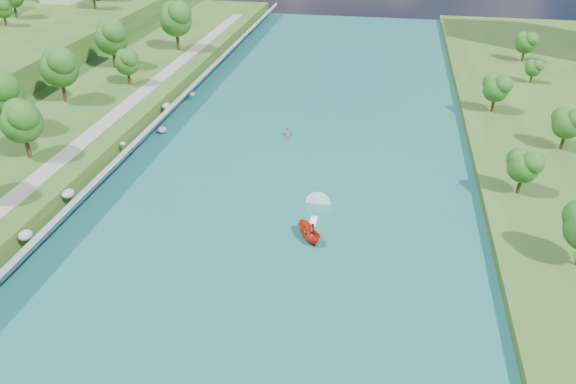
# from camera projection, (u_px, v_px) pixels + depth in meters

# --- Properties ---
(ground) EXTENTS (260.00, 260.00, 0.00)m
(ground) POSITION_uv_depth(u_px,v_px,m) (243.00, 294.00, 60.77)
(ground) COLOR #2D5119
(ground) RESTS_ON ground
(river_water) EXTENTS (55.00, 240.00, 0.10)m
(river_water) POSITION_uv_depth(u_px,v_px,m) (279.00, 202.00, 77.87)
(river_water) COLOR #175955
(river_water) RESTS_ON ground
(ridge_west) EXTENTS (60.00, 120.00, 9.00)m
(ridge_west) POSITION_uv_depth(u_px,v_px,m) (36.00, 23.00, 152.98)
(ridge_west) COLOR #2D5119
(ridge_west) RESTS_ON ground
(riprap_bank) EXTENTS (3.54, 236.00, 4.05)m
(riprap_bank) POSITION_uv_depth(u_px,v_px,m) (101.00, 178.00, 80.42)
(riprap_bank) COLOR slate
(riprap_bank) RESTS_ON ground
(riverside_path) EXTENTS (3.00, 200.00, 0.10)m
(riverside_path) POSITION_uv_depth(u_px,v_px,m) (59.00, 161.00, 81.30)
(riverside_path) COLOR gray
(riverside_path) RESTS_ON berm_west
(motorboat) EXTENTS (4.12, 19.26, 2.05)m
(motorboat) POSITION_uv_depth(u_px,v_px,m) (310.00, 229.00, 70.37)
(motorboat) COLOR red
(motorboat) RESTS_ON river_water
(raft) EXTENTS (2.02, 2.64, 1.51)m
(raft) POSITION_uv_depth(u_px,v_px,m) (287.00, 134.00, 97.39)
(raft) COLOR #96989F
(raft) RESTS_ON river_water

